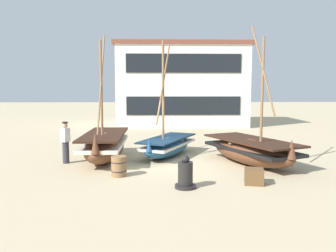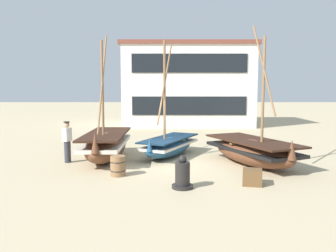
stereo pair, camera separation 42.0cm
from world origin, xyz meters
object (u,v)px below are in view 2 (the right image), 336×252
fishing_boat_centre_large (105,145)px  harbor_building_main (186,85)px  fishing_boat_near_left (251,151)px  cargo_crate (251,177)px  capstan_winch (181,175)px  wooden_barrel (116,166)px  fishing_boat_far_right (168,145)px  fisherman_by_hull (66,142)px

fishing_boat_centre_large → harbor_building_main: (4.19, 14.03, 2.64)m
fishing_boat_near_left → cargo_crate: size_ratio=9.26×
capstan_winch → wooden_barrel: capstan_winch is taller
capstan_winch → fishing_boat_far_right: bearing=94.6°
fishing_boat_near_left → wooden_barrel: bearing=-161.2°
fishing_boat_far_right → harbor_building_main: (1.53, 13.22, 2.80)m
fisherman_by_hull → wooden_barrel: 3.23m
fishing_boat_centre_large → wooden_barrel: (0.88, -2.63, -0.29)m
fishing_boat_centre_large → capstan_winch: size_ratio=5.18×
fishing_boat_centre_large → harbor_building_main: size_ratio=0.50×
fisherman_by_hull → cargo_crate: fisherman_by_hull is taller
fisherman_by_hull → harbor_building_main: harbor_building_main is taller
wooden_barrel → fishing_boat_far_right: bearing=62.6°
fishing_boat_centre_large → capstan_winch: 5.12m
fishing_boat_near_left → harbor_building_main: (-1.78, 14.92, 2.73)m
fishing_boat_far_right → fisherman_by_hull: size_ratio=2.99×
capstan_winch → cargo_crate: size_ratio=1.73×
fishing_boat_centre_large → cargo_crate: bearing=-35.3°
wooden_barrel → harbor_building_main: (3.31, 16.66, 2.93)m
fishing_boat_far_right → fisherman_by_hull: bearing=-162.6°
fishing_boat_near_left → wooden_barrel: (-5.09, -1.73, -0.21)m
wooden_barrel → cargo_crate: 4.52m
fishing_boat_near_left → fishing_boat_centre_large: (-5.97, 0.90, 0.08)m
fishing_boat_near_left → fisherman_by_hull: (-7.46, 0.40, 0.28)m
harbor_building_main → capstan_winch: bearing=-93.6°
fisherman_by_hull → capstan_winch: fisherman_by_hull is taller
fishing_boat_far_right → capstan_winch: bearing=-85.4°
fishing_boat_near_left → fishing_boat_far_right: (-3.31, 1.70, -0.07)m
capstan_winch → wooden_barrel: (-2.18, 1.47, -0.05)m
fisherman_by_hull → wooden_barrel: bearing=-42.1°
fishing_boat_far_right → wooden_barrel: 3.87m
fishing_boat_far_right → wooden_barrel: bearing=-117.4°
harbor_building_main → fishing_boat_centre_large: bearing=-106.6°
harbor_building_main → wooden_barrel: bearing=-101.2°
fishing_boat_far_right → harbor_building_main: size_ratio=0.48×
fishing_boat_near_left → capstan_winch: (-2.92, -3.20, -0.15)m
capstan_winch → harbor_building_main: size_ratio=0.10×
wooden_barrel → harbor_building_main: harbor_building_main is taller
capstan_winch → cargo_crate: bearing=9.5°
fishing_boat_centre_large → fisherman_by_hull: (-1.49, -0.49, 0.19)m
fishing_boat_far_right → capstan_winch: size_ratio=4.98×
fishing_boat_near_left → harbor_building_main: 15.27m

